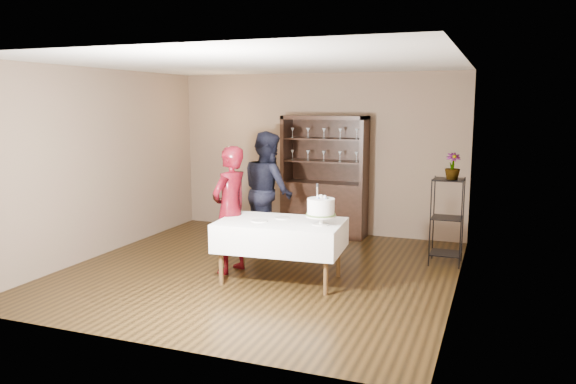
{
  "coord_description": "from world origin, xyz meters",
  "views": [
    {
      "loc": [
        2.92,
        -6.61,
        2.21
      ],
      "look_at": [
        0.36,
        0.1,
        1.06
      ],
      "focal_mm": 35.0,
      "sensor_mm": 36.0,
      "label": 1
    }
  ],
  "objects_px": {
    "man": "(268,191)",
    "cake": "(321,208)",
    "china_hutch": "(324,196)",
    "potted_plant": "(453,166)",
    "woman": "(230,210)",
    "cake_table": "(281,235)",
    "plant_etagere": "(447,218)"
  },
  "relations": [
    {
      "from": "man",
      "to": "cake",
      "type": "relative_size",
      "value": 3.57
    },
    {
      "from": "man",
      "to": "potted_plant",
      "type": "relative_size",
      "value": 4.98
    },
    {
      "from": "china_hutch",
      "to": "cake_table",
      "type": "height_order",
      "value": "china_hutch"
    },
    {
      "from": "cake",
      "to": "cake_table",
      "type": "bearing_deg",
      "value": 176.71
    },
    {
      "from": "plant_etagere",
      "to": "cake",
      "type": "height_order",
      "value": "cake"
    },
    {
      "from": "china_hutch",
      "to": "plant_etagere",
      "type": "relative_size",
      "value": 1.67
    },
    {
      "from": "cake_table",
      "to": "woman",
      "type": "distance_m",
      "value": 0.81
    },
    {
      "from": "china_hutch",
      "to": "woman",
      "type": "xyz_separation_m",
      "value": [
        -0.54,
        -2.42,
        0.17
      ]
    },
    {
      "from": "china_hutch",
      "to": "potted_plant",
      "type": "bearing_deg",
      "value": -27.34
    },
    {
      "from": "china_hutch",
      "to": "potted_plant",
      "type": "height_order",
      "value": "china_hutch"
    },
    {
      "from": "man",
      "to": "cake_table",
      "type": "bearing_deg",
      "value": 162.92
    },
    {
      "from": "cake",
      "to": "woman",
      "type": "bearing_deg",
      "value": 172.66
    },
    {
      "from": "plant_etagere",
      "to": "man",
      "type": "distance_m",
      "value": 2.63
    },
    {
      "from": "plant_etagere",
      "to": "man",
      "type": "relative_size",
      "value": 0.67
    },
    {
      "from": "cake_table",
      "to": "woman",
      "type": "xyz_separation_m",
      "value": [
        -0.76,
        0.14,
        0.25
      ]
    },
    {
      "from": "cake",
      "to": "potted_plant",
      "type": "bearing_deg",
      "value": 47.26
    },
    {
      "from": "cake_table",
      "to": "cake",
      "type": "distance_m",
      "value": 0.65
    },
    {
      "from": "man",
      "to": "plant_etagere",
      "type": "bearing_deg",
      "value": -133.41
    },
    {
      "from": "china_hutch",
      "to": "cake",
      "type": "height_order",
      "value": "china_hutch"
    },
    {
      "from": "woman",
      "to": "man",
      "type": "bearing_deg",
      "value": -165.64
    },
    {
      "from": "man",
      "to": "cake",
      "type": "distance_m",
      "value": 1.93
    },
    {
      "from": "china_hutch",
      "to": "cake_table",
      "type": "distance_m",
      "value": 2.57
    },
    {
      "from": "china_hutch",
      "to": "cake",
      "type": "xyz_separation_m",
      "value": [
        0.75,
        -2.59,
        0.3
      ]
    },
    {
      "from": "china_hutch",
      "to": "man",
      "type": "relative_size",
      "value": 1.11
    },
    {
      "from": "woman",
      "to": "man",
      "type": "height_order",
      "value": "man"
    },
    {
      "from": "man",
      "to": "potted_plant",
      "type": "bearing_deg",
      "value": -134.46
    },
    {
      "from": "man",
      "to": "china_hutch",
      "type": "bearing_deg",
      "value": -70.71
    },
    {
      "from": "potted_plant",
      "to": "man",
      "type": "bearing_deg",
      "value": -178.82
    },
    {
      "from": "cake_table",
      "to": "potted_plant",
      "type": "relative_size",
      "value": 4.44
    },
    {
      "from": "cake",
      "to": "china_hutch",
      "type": "bearing_deg",
      "value": 106.17
    },
    {
      "from": "china_hutch",
      "to": "plant_etagere",
      "type": "distance_m",
      "value": 2.33
    },
    {
      "from": "china_hutch",
      "to": "man",
      "type": "distance_m",
      "value": 1.3
    }
  ]
}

